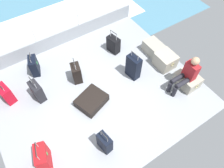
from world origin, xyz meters
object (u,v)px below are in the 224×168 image
suitcase_1 (105,143)px  cargo_crate_1 (165,60)px  suitcase_2 (76,73)px  suitcase_0 (92,100)px  suitcase_8 (43,158)px  suitcase_4 (37,91)px  suitcase_7 (133,67)px  cargo_crate_2 (187,80)px  suitcase_6 (34,66)px  cargo_crate_0 (154,48)px  suitcase_3 (113,45)px  passenger_seated (187,74)px  suitcase_5 (6,94)px

suitcase_1 → cargo_crate_1: bearing=112.1°
suitcase_2 → suitcase_0: bearing=-3.4°
suitcase_8 → suitcase_2: bearing=135.3°
suitcase_2 → suitcase_4: (-0.02, -1.09, 0.00)m
suitcase_0 → suitcase_4: suitcase_4 is taller
cargo_crate_1 → suitcase_2: (-0.92, -2.34, 0.06)m
suitcase_7 → suitcase_8: 3.08m
cargo_crate_1 → suitcase_8: (0.70, -3.94, 0.10)m
cargo_crate_2 → suitcase_6: suitcase_6 is taller
cargo_crate_0 → suitcase_7: size_ratio=0.76×
suitcase_1 → suitcase_7: size_ratio=0.80×
cargo_crate_2 → suitcase_0: cargo_crate_2 is taller
suitcase_0 → suitcase_2: 0.89m
suitcase_3 → suitcase_8: size_ratio=0.89×
cargo_crate_1 → suitcase_6: (-1.78, -3.20, 0.06)m
cargo_crate_1 → suitcase_3: (-1.30, -0.91, 0.05)m
cargo_crate_1 → cargo_crate_2: (0.83, 0.05, -0.03)m
cargo_crate_2 → passenger_seated: size_ratio=0.62×
suitcase_4 → cargo_crate_0: bearing=84.2°
suitcase_0 → suitcase_2: bearing=176.6°
suitcase_1 → suitcase_8: bearing=-108.5°
suitcase_5 → suitcase_8: suitcase_8 is taller
cargo_crate_1 → suitcase_6: bearing=-119.1°
suitcase_2 → suitcase_3: 1.49m
suitcase_4 → suitcase_0: bearing=49.5°
cargo_crate_1 → suitcase_4: size_ratio=0.77×
suitcase_4 → suitcase_8: (1.63, -0.50, 0.03)m
suitcase_6 → cargo_crate_2: bearing=51.2°
suitcase_1 → suitcase_8: 1.29m
cargo_crate_2 → suitcase_4: size_ratio=0.87×
cargo_crate_2 → suitcase_6: 4.17m
suitcase_2 → suitcase_7: size_ratio=0.87×
suitcase_2 → suitcase_5: (-0.40, -1.77, -0.02)m
suitcase_3 → suitcase_7: size_ratio=0.85×
suitcase_1 → suitcase_3: suitcase_3 is taller
suitcase_1 → suitcase_3: (-2.41, 1.81, -0.01)m
suitcase_1 → suitcase_2: (-2.02, 0.38, 0.01)m
cargo_crate_1 → passenger_seated: bearing=-8.6°
passenger_seated → suitcase_5: 4.54m
suitcase_5 → suitcase_7: 3.32m
suitcase_4 → suitcase_5: bearing=-118.9°
cargo_crate_2 → suitcase_8: suitcase_8 is taller
cargo_crate_0 → suitcase_4: bearing=-95.8°
suitcase_4 → suitcase_1: bearing=19.4°
cargo_crate_2 → suitcase_0: (-0.87, -2.45, -0.06)m
suitcase_1 → suitcase_6: suitcase_1 is taller
cargo_crate_0 → suitcase_6: bearing=-110.2°
suitcase_6 → suitcase_8: (2.48, -0.74, 0.04)m
suitcase_6 → suitcase_7: (1.58, 2.21, 0.09)m
suitcase_8 → suitcase_1: bearing=71.5°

